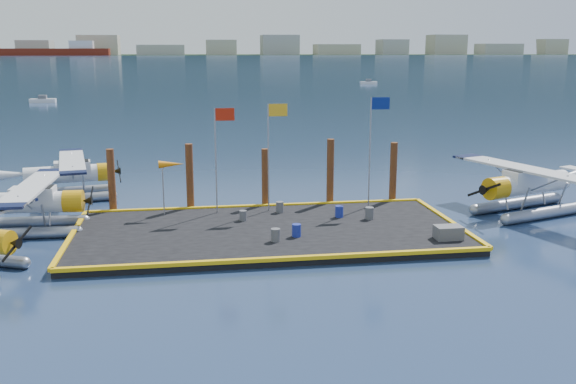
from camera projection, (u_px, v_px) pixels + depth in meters
The scene contains 23 objects.
ground at pixel (268, 236), 33.76m from camera, with size 4000.00×4000.00×0.00m, color #192F4D.
dock at pixel (268, 232), 33.72m from camera, with size 20.00×10.00×0.40m, color black.
dock_bumpers at pixel (268, 227), 33.66m from camera, with size 20.25×10.25×0.18m, color #E6B20D, non-canonical shape.
far_backdrop at pixel (277, 48), 1742.64m from camera, with size 3050.00×2050.00×810.00m.
seaplane_b at pixel (26, 206), 33.98m from camera, with size 8.81×9.71×3.46m.
seaplane_c at pixel (67, 177), 41.58m from camera, with size 8.99×9.82×3.47m.
seaplane_d at pixel (529, 187), 37.89m from camera, with size 9.89×10.55×3.78m.
drum_0 at pixel (243, 216), 35.21m from camera, with size 0.40×0.40×0.57m, color #525256.
drum_1 at pixel (296, 230), 32.21m from camera, with size 0.46×0.46×0.64m, color navy.
drum_2 at pixel (369, 213), 35.52m from camera, with size 0.47×0.47×0.67m, color #525256.
drum_3 at pixel (276, 235), 31.40m from camera, with size 0.46×0.46×0.64m, color #525256.
drum_4 at pixel (339, 212), 35.91m from camera, with size 0.45×0.45×0.64m, color navy.
drum_5 at pixel (280, 207), 36.96m from camera, with size 0.45×0.45×0.63m, color #525256.
crate at pixel (448, 232), 31.80m from camera, with size 1.33×0.89×0.66m, color #525256.
flagpole_red at pixel (219, 144), 36.12m from camera, with size 1.14×0.08×6.00m.
flagpole_yellow at pixel (272, 141), 36.54m from camera, with size 1.14×0.08×6.20m.
flagpole_blue at pixel (374, 136), 37.40m from camera, with size 1.14×0.08×6.50m.
windsock at pixel (171, 166), 35.97m from camera, with size 1.40×0.44×3.12m.
piling_0 at pixel (112, 183), 37.27m from camera, with size 0.44×0.44×4.00m, color #4D2316.
piling_1 at pixel (190, 179), 37.91m from camera, with size 0.44×0.44×4.20m, color #4D2316.
piling_2 at pixel (265, 180), 38.63m from camera, with size 0.44×0.44×3.80m, color #4D2316.
piling_3 at pixel (330, 174), 39.17m from camera, with size 0.44×0.44×4.30m, color #4D2316.
piling_4 at pixel (393, 174), 39.80m from camera, with size 0.44×0.44×4.00m, color #4D2316.
Camera 1 is at (-3.92, -32.21, 9.68)m, focal length 40.00 mm.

